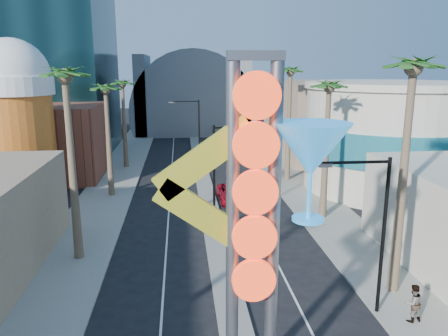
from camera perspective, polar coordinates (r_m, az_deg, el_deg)
The scene contains 21 objects.
sidewalk_west at distance 47.81m, azimuth -14.16°, elevation -1.77°, with size 5.00×100.00×0.15m, color gray.
sidewalk_east at distance 48.74m, azimuth 8.51°, elevation -1.22°, with size 5.00×100.00×0.15m, color gray.
median at distance 50.24m, azimuth -2.90°, elevation -0.66°, with size 1.60×84.00×0.15m, color gray.
brick_filler_west at distance 51.24m, azimuth -21.15°, elevation 3.22°, with size 10.00×10.00×8.00m, color brown.
filler_east at distance 61.94m, azimuth 11.60°, elevation 6.35°, with size 10.00×20.00×10.00m, color #9C7964.
beer_mug at distance 43.48m, azimuth -25.56°, elevation 6.31°, with size 7.00×7.00×14.50m.
turquoise_building at distance 46.04m, azimuth 20.61°, elevation 3.80°, with size 16.60×16.60×10.60m.
canopy at distance 83.12m, azimuth -4.15°, elevation 7.79°, with size 22.00×16.00×22.00m.
neon_sign at distance 14.84m, azimuth 6.98°, elevation -5.69°, with size 6.53×2.60×12.55m.
streetlight_0 at distance 31.69m, azimuth -0.33°, elevation 0.04°, with size 3.79×0.25×8.00m.
streetlight_1 at distance 55.23m, azimuth -3.85°, elevation 5.66°, with size 3.79×0.25×8.00m.
streetlight_2 at distance 22.04m, azimuth 19.11°, elevation -6.78°, with size 3.45×0.25×8.00m.
palm_1 at distance 27.56m, azimuth -19.98°, elevation 9.79°, with size 2.40×2.40×12.70m.
palm_2 at distance 41.34m, azimuth -15.18°, elevation 9.13°, with size 2.40×2.40×11.20m.
palm_3 at distance 53.20m, azimuth -13.12°, elevation 10.05°, with size 2.40×2.40×11.20m.
palm_5 at distance 23.65m, azimuth 23.35°, elevation 10.15°, with size 2.40×2.40×13.20m.
palm_6 at distance 34.71m, azimuth 13.55°, elevation 9.27°, with size 2.40×2.40×11.70m.
palm_7 at distance 46.16m, azimuth 8.67°, elevation 11.48°, with size 2.40×2.40×12.70m.
red_pickup at distance 39.91m, azimuth 1.12°, elevation -3.34°, with size 2.43×5.27×1.46m, color #B30D21.
pedestrian_a at distance 29.93m, azimuth 22.50°, elevation -9.45°, with size 0.68×0.44×1.86m, color gray.
pedestrian_b at distance 23.52m, azimuth 23.45°, elevation -15.87°, with size 0.91×0.71×1.88m, color gray.
Camera 1 is at (-2.37, -10.72, 12.09)m, focal length 35.00 mm.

